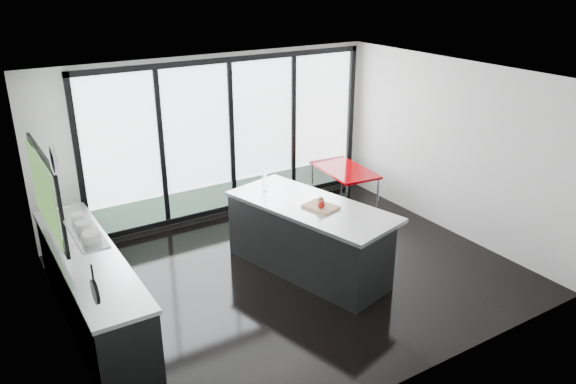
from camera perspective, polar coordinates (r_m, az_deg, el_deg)
floor at (r=8.12m, az=0.53°, el=-8.36°), size 6.00×5.00×0.00m
ceiling at (r=7.13m, az=0.61°, el=11.45°), size 6.00×5.00×0.00m
wall_back at (r=9.72m, az=-5.93°, el=4.92°), size 6.00×0.09×2.80m
wall_front at (r=5.76m, az=14.15°, el=-6.76°), size 6.00×0.00×2.80m
wall_left at (r=6.73m, az=-22.68°, el=-2.02°), size 0.26×5.00×2.80m
wall_right at (r=9.38m, az=16.25°, el=4.35°), size 0.00×5.00×2.80m
counter_cabinets at (r=7.36m, az=-19.31°, el=-9.02°), size 0.69×3.24×1.36m
island at (r=7.99m, az=1.98°, el=-4.72°), size 1.64×2.67×1.32m
bar_stool_near at (r=8.18m, az=7.29°, el=-5.47°), size 0.59×0.59×0.71m
bar_stool_far at (r=8.89m, az=2.11°, el=-3.02°), size 0.48×0.48×0.70m
red_table at (r=10.30m, az=5.69°, el=0.51°), size 0.88×1.38×0.71m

